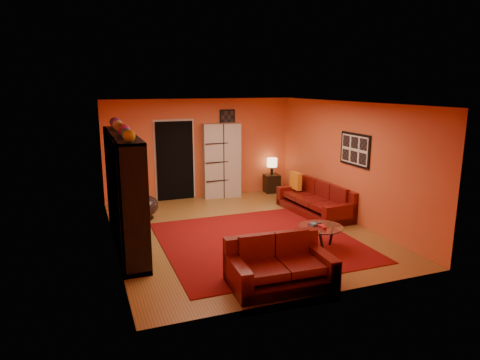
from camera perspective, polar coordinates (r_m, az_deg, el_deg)
name	(u,v)px	position (r m, az deg, el deg)	size (l,w,h in m)	color
floor	(241,231)	(8.88, 0.09, -6.77)	(6.00, 6.00, 0.00)	brown
ceiling	(241,103)	(8.39, 0.10, 10.24)	(6.00, 6.00, 0.00)	white
wall_back	(200,149)	(11.35, -5.30, 4.19)	(6.00, 6.00, 0.00)	#DC5B30
wall_front	(319,208)	(5.91, 10.50, -3.75)	(6.00, 6.00, 0.00)	#DC5B30
wall_left	(111,178)	(8.02, -16.86, 0.22)	(6.00, 6.00, 0.00)	#DC5B30
wall_right	(347,161)	(9.70, 14.06, 2.44)	(6.00, 6.00, 0.00)	#DC5B30
rug	(258,241)	(8.30, 2.48, -8.14)	(3.60, 3.60, 0.01)	#5F0A0C
doorway	(175,161)	(11.20, -8.67, 2.53)	(0.95, 0.10, 2.04)	black
wall_art_right	(355,150)	(9.40, 15.09, 3.93)	(0.03, 1.00, 0.70)	black
wall_art_back	(227,119)	(11.47, -1.70, 8.10)	(0.42, 0.03, 0.52)	black
entertainment_unit	(124,191)	(8.09, -15.16, -1.39)	(0.45, 3.00, 2.10)	black
tv	(128,195)	(8.04, -14.72, -2.00)	(0.12, 0.89, 0.51)	black
sofa	(318,201)	(10.16, 10.36, -2.80)	(1.00, 2.17, 0.85)	#530B0B
loveseat	(278,265)	(6.59, 5.12, -11.23)	(1.57, 0.98, 0.85)	#530B0B
throw_pillow	(296,181)	(10.64, 7.43, -0.09)	(0.12, 0.42, 0.42)	orange
coffee_table	(321,229)	(7.98, 10.68, -6.44)	(0.82, 0.82, 0.41)	silver
storage_cabinet	(221,160)	(11.36, -2.52, 2.61)	(0.98, 0.44, 1.96)	beige
bowl_chair	(143,206)	(9.80, -12.76, -3.45)	(0.66, 0.66, 0.54)	black
side_table	(272,183)	(11.99, 4.25, -0.45)	(0.40, 0.40, 0.50)	black
table_lamp	(272,163)	(11.87, 4.29, 2.27)	(0.28, 0.28, 0.47)	black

